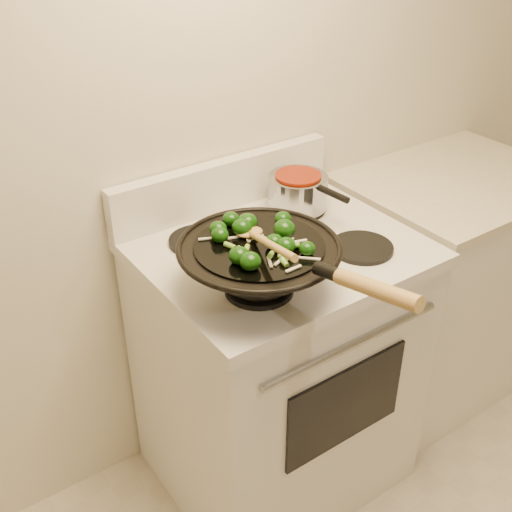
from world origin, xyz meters
TOP-DOWN VIEW (x-y plane):
  - stove at (-0.15, 1.17)m, footprint 0.78×0.67m
  - counter_unit at (0.68, 1.20)m, footprint 0.78×0.62m
  - wok at (-0.33, 1.01)m, footprint 0.42×0.69m
  - stirfry at (-0.33, 1.03)m, footprint 0.25×0.29m
  - wooden_spoon at (-0.34, 0.99)m, footprint 0.12×0.31m
  - saucepan at (0.03, 1.32)m, footprint 0.19×0.30m

SIDE VIEW (x-z plane):
  - counter_unit at x=0.68m, z-range 0.00..0.91m
  - stove at x=-0.15m, z-range -0.07..1.01m
  - saucepan at x=0.03m, z-range 0.93..1.04m
  - wok at x=-0.33m, z-range 0.89..1.11m
  - stirfry at x=-0.33m, z-range 1.05..1.10m
  - wooden_spoon at x=-0.34m, z-range 1.04..1.14m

